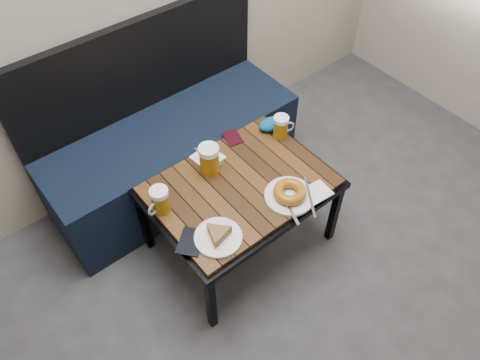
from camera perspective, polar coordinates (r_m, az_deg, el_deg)
bench at (r=2.63m, az=-8.49°, el=3.84°), size 1.40×0.50×0.95m
cafe_table at (r=2.19m, az=-0.00°, el=-1.23°), size 0.84×0.62×0.47m
beer_mug_left at (r=2.04m, az=-9.74°, el=-2.48°), size 0.13×0.10×0.13m
beer_mug_centre at (r=2.16m, az=-3.73°, el=2.56°), size 0.15×0.12×0.15m
beer_mug_right at (r=2.35m, az=5.04°, el=6.51°), size 0.12×0.10×0.12m
plate_pie at (r=1.96m, az=-2.69°, el=-6.75°), size 0.20×0.20×0.06m
plate_bagel at (r=2.10m, az=6.08°, el=-1.66°), size 0.25×0.28×0.06m
napkin_left at (r=2.27m, az=-3.97°, el=2.77°), size 0.14×0.17×0.01m
napkin_right at (r=2.15m, az=9.32°, el=-1.50°), size 0.13×0.11×0.01m
passport_navy at (r=1.98m, az=-6.02°, el=-7.48°), size 0.17×0.16×0.01m
passport_burgundy at (r=2.37m, az=-0.89°, el=5.18°), size 0.10×0.12×0.01m
knit_pouch at (r=2.41m, az=3.82°, el=6.82°), size 0.15×0.11×0.06m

